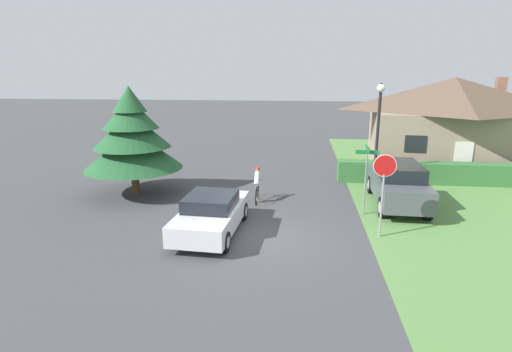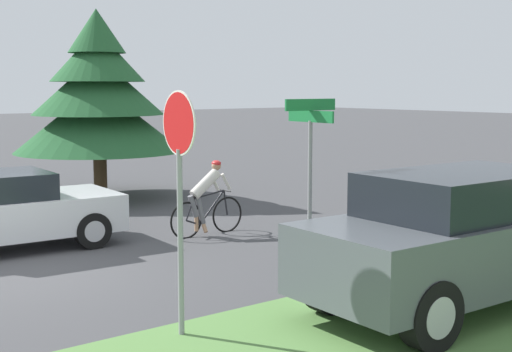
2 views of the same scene
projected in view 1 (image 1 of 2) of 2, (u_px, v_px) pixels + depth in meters
name	position (u px, v px, depth m)	size (l,w,h in m)	color
ground_plane	(259.00, 239.00, 13.78)	(140.00, 140.00, 0.00)	#424244
cottage_house	(451.00, 121.00, 23.84)	(10.09, 7.47, 5.32)	gray
hedge_row	(455.00, 174.00, 20.41)	(11.84, 0.90, 1.09)	#387038
sedan_left_lane	(212.00, 214.00, 14.13)	(2.12, 4.45, 1.43)	silver
cyclist	(257.00, 186.00, 17.62)	(0.44, 1.76, 1.52)	black
parked_suv_right	(398.00, 184.00, 17.05)	(2.08, 4.97, 1.85)	#4C5156
stop_sign	(384.00, 179.00, 13.41)	(0.76, 0.07, 2.93)	gray
street_lamp	(378.00, 121.00, 18.58)	(0.38, 0.38, 5.14)	black
street_name_sign	(366.00, 168.00, 15.65)	(0.90, 0.90, 2.80)	gray
conifer_tall_near	(132.00, 137.00, 18.18)	(4.46, 4.46, 5.00)	#4C3823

